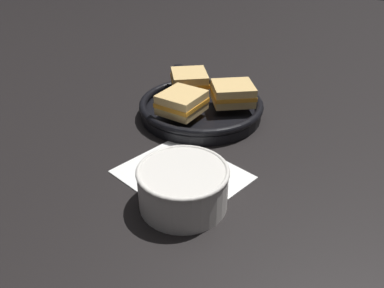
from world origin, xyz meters
TOP-DOWN VIEW (x-y plane):
  - ground_plane at (0.00, 0.00)m, footprint 4.00×4.00m
  - napkin at (0.01, -0.01)m, footprint 0.22×0.19m
  - soup_bowl at (0.07, -0.07)m, footprint 0.16×0.16m
  - spoon at (0.06, -0.01)m, footprint 0.15×0.03m
  - skillet at (-0.14, 0.20)m, footprint 0.40×0.31m
  - sandwich_near_left at (-0.21, 0.23)m, footprint 0.13×0.13m
  - sandwich_near_right at (-0.13, 0.12)m, footprint 0.11×0.11m
  - sandwich_far_left at (-0.08, 0.25)m, footprint 0.13×0.13m

SIDE VIEW (x-z plane):
  - ground_plane at x=0.00m, z-range 0.00..0.00m
  - napkin at x=0.01m, z-range 0.00..0.00m
  - spoon at x=0.06m, z-range 0.00..0.01m
  - skillet at x=-0.14m, z-range 0.00..0.04m
  - soup_bowl at x=0.07m, z-range 0.00..0.08m
  - sandwich_near_left at x=-0.21m, z-range 0.04..0.09m
  - sandwich_near_right at x=-0.13m, z-range 0.04..0.09m
  - sandwich_far_left at x=-0.08m, z-range 0.04..0.09m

